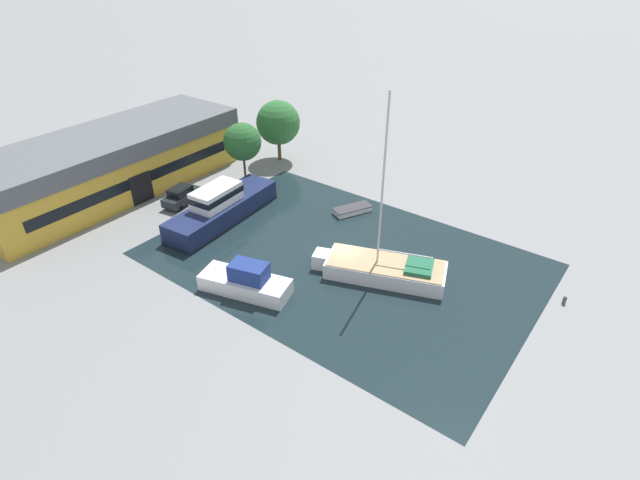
{
  "coord_description": "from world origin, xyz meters",
  "views": [
    {
      "loc": [
        -28.09,
        -18.98,
        23.17
      ],
      "look_at": [
        0.0,
        2.28,
        1.0
      ],
      "focal_mm": 28.0,
      "sensor_mm": 36.0,
      "label": 1
    }
  ],
  "objects_px": {
    "warehouse_building": "(110,163)",
    "small_dinghy": "(352,210)",
    "quay_tree_near_building": "(242,142)",
    "cabin_boat": "(246,282)",
    "motor_cruiser": "(221,208)",
    "quay_tree_by_water": "(278,123)",
    "parked_car": "(182,196)",
    "sailboat_moored": "(383,268)"
  },
  "relations": [
    {
      "from": "motor_cruiser",
      "to": "small_dinghy",
      "type": "relative_size",
      "value": 3.16
    },
    {
      "from": "quay_tree_by_water",
      "to": "small_dinghy",
      "type": "bearing_deg",
      "value": -111.42
    },
    {
      "from": "warehouse_building",
      "to": "quay_tree_by_water",
      "type": "relative_size",
      "value": 3.96
    },
    {
      "from": "quay_tree_near_building",
      "to": "cabin_boat",
      "type": "xyz_separation_m",
      "value": [
        -13.62,
        -13.4,
        -3.6
      ]
    },
    {
      "from": "quay_tree_near_building",
      "to": "cabin_boat",
      "type": "distance_m",
      "value": 19.44
    },
    {
      "from": "quay_tree_near_building",
      "to": "warehouse_building",
      "type": "bearing_deg",
      "value": 135.21
    },
    {
      "from": "quay_tree_near_building",
      "to": "small_dinghy",
      "type": "height_order",
      "value": "quay_tree_near_building"
    },
    {
      "from": "parked_car",
      "to": "cabin_boat",
      "type": "height_order",
      "value": "cabin_boat"
    },
    {
      "from": "sailboat_moored",
      "to": "cabin_boat",
      "type": "distance_m",
      "value": 10.55
    },
    {
      "from": "motor_cruiser",
      "to": "quay_tree_by_water",
      "type": "bearing_deg",
      "value": -75.32
    },
    {
      "from": "warehouse_building",
      "to": "sailboat_moored",
      "type": "relative_size",
      "value": 1.9
    },
    {
      "from": "small_dinghy",
      "to": "cabin_boat",
      "type": "relative_size",
      "value": 0.55
    },
    {
      "from": "quay_tree_near_building",
      "to": "quay_tree_by_water",
      "type": "distance_m",
      "value": 6.91
    },
    {
      "from": "parked_car",
      "to": "sailboat_moored",
      "type": "distance_m",
      "value": 22.04
    },
    {
      "from": "motor_cruiser",
      "to": "small_dinghy",
      "type": "distance_m",
      "value": 12.3
    },
    {
      "from": "warehouse_building",
      "to": "motor_cruiser",
      "type": "height_order",
      "value": "warehouse_building"
    },
    {
      "from": "warehouse_building",
      "to": "quay_tree_by_water",
      "type": "bearing_deg",
      "value": -27.74
    },
    {
      "from": "motor_cruiser",
      "to": "cabin_boat",
      "type": "xyz_separation_m",
      "value": [
        -6.44,
        -9.38,
        -0.38
      ]
    },
    {
      "from": "cabin_boat",
      "to": "parked_car",
      "type": "bearing_deg",
      "value": 51.15
    },
    {
      "from": "sailboat_moored",
      "to": "small_dinghy",
      "type": "height_order",
      "value": "sailboat_moored"
    },
    {
      "from": "sailboat_moored",
      "to": "small_dinghy",
      "type": "distance_m",
      "value": 10.51
    },
    {
      "from": "parked_car",
      "to": "quay_tree_near_building",
      "type": "bearing_deg",
      "value": 68.83
    },
    {
      "from": "cabin_boat",
      "to": "quay_tree_near_building",
      "type": "bearing_deg",
      "value": 28.7
    },
    {
      "from": "sailboat_moored",
      "to": "parked_car",
      "type": "bearing_deg",
      "value": 73.52
    },
    {
      "from": "warehouse_building",
      "to": "motor_cruiser",
      "type": "xyz_separation_m",
      "value": [
        2.28,
        -13.4,
        -1.75
      ]
    },
    {
      "from": "quay_tree_by_water",
      "to": "cabin_boat",
      "type": "height_order",
      "value": "quay_tree_by_water"
    },
    {
      "from": "motor_cruiser",
      "to": "quay_tree_near_building",
      "type": "bearing_deg",
      "value": -66.23
    },
    {
      "from": "quay_tree_near_building",
      "to": "quay_tree_by_water",
      "type": "xyz_separation_m",
      "value": [
        6.82,
        1.12,
        -0.08
      ]
    },
    {
      "from": "quay_tree_by_water",
      "to": "small_dinghy",
      "type": "distance_m",
      "value": 15.56
    },
    {
      "from": "parked_car",
      "to": "quay_tree_by_water",
      "type": "bearing_deg",
      "value": 78.88
    },
    {
      "from": "parked_car",
      "to": "motor_cruiser",
      "type": "distance_m",
      "value": 5.53
    },
    {
      "from": "quay_tree_near_building",
      "to": "motor_cruiser",
      "type": "height_order",
      "value": "quay_tree_near_building"
    },
    {
      "from": "quay_tree_near_building",
      "to": "motor_cruiser",
      "type": "bearing_deg",
      "value": -150.72
    },
    {
      "from": "quay_tree_near_building",
      "to": "parked_car",
      "type": "relative_size",
      "value": 1.48
    },
    {
      "from": "quay_tree_by_water",
      "to": "sailboat_moored",
      "type": "height_order",
      "value": "sailboat_moored"
    },
    {
      "from": "warehouse_building",
      "to": "parked_car",
      "type": "xyz_separation_m",
      "value": [
        2.16,
        -7.89,
        -2.17
      ]
    },
    {
      "from": "quay_tree_near_building",
      "to": "sailboat_moored",
      "type": "distance_m",
      "value": 21.65
    },
    {
      "from": "warehouse_building",
      "to": "cabin_boat",
      "type": "xyz_separation_m",
      "value": [
        -4.17,
        -22.78,
        -2.13
      ]
    },
    {
      "from": "sailboat_moored",
      "to": "motor_cruiser",
      "type": "height_order",
      "value": "sailboat_moored"
    },
    {
      "from": "warehouse_building",
      "to": "cabin_boat",
      "type": "bearing_deg",
      "value": -101.19
    },
    {
      "from": "warehouse_building",
      "to": "small_dinghy",
      "type": "xyz_separation_m",
      "value": [
        10.8,
        -22.22,
        -2.77
      ]
    },
    {
      "from": "warehouse_building",
      "to": "sailboat_moored",
      "type": "xyz_separation_m",
      "value": [
        3.63,
        -29.89,
        -2.3
      ]
    }
  ]
}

